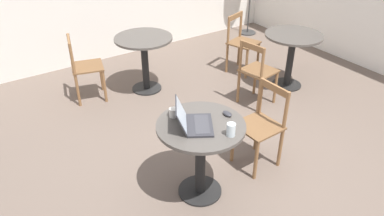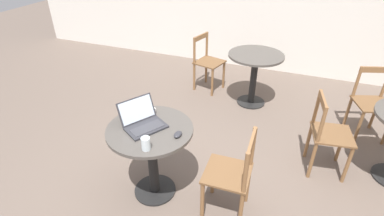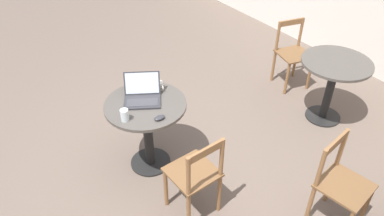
{
  "view_description": "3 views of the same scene",
  "coord_description": "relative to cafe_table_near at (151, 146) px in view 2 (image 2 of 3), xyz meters",
  "views": [
    {
      "loc": [
        -1.93,
        -2.22,
        2.49
      ],
      "look_at": [
        -0.27,
        0.25,
        0.66
      ],
      "focal_mm": 35.0,
      "sensor_mm": 36.0,
      "label": 1
    },
    {
      "loc": [
        0.65,
        -1.96,
        2.25
      ],
      "look_at": [
        -0.24,
        0.36,
        0.72
      ],
      "focal_mm": 28.0,
      "sensor_mm": 36.0,
      "label": 2
    },
    {
      "loc": [
        2.02,
        -1.36,
        2.77
      ],
      "look_at": [
        -0.29,
        0.28,
        0.61
      ],
      "focal_mm": 35.0,
      "sensor_mm": 36.0,
      "label": 3
    }
  ],
  "objects": [
    {
      "name": "chair_mid_back",
      "position": [
        1.97,
        1.78,
        -0.13
      ],
      "size": [
        0.48,
        0.48,
        0.85
      ],
      "color": "brown",
      "rests_on": "ground_plane"
    },
    {
      "name": "chair_mid_left",
      "position": [
        1.5,
        0.93,
        -0.13
      ],
      "size": [
        0.44,
        0.44,
        0.85
      ],
      "color": "brown",
      "rests_on": "ground_plane"
    },
    {
      "name": "mug",
      "position": [
        -0.12,
        0.23,
        0.23
      ],
      "size": [
        0.11,
        0.07,
        0.08
      ],
      "color": "silver",
      "rests_on": "cafe_table_near"
    },
    {
      "name": "laptop",
      "position": [
        -0.07,
        0.01,
        0.23
      ],
      "size": [
        0.43,
        0.44,
        0.22
      ],
      "color": "#2D2D33",
      "rests_on": "cafe_table_near"
    },
    {
      "name": "cafe_table_near",
      "position": [
        0.0,
        0.0,
        0.0
      ],
      "size": [
        0.75,
        0.75,
        0.75
      ],
      "color": "black",
      "rests_on": "ground_plane"
    },
    {
      "name": "mouse",
      "position": [
        0.27,
        -0.01,
        0.21
      ],
      "size": [
        0.06,
        0.1,
        0.03
      ],
      "color": "#2D2D33",
      "rests_on": "cafe_table_near"
    },
    {
      "name": "ground_plane",
      "position": [
        0.44,
        0.13,
        -0.56
      ],
      "size": [
        16.0,
        16.0,
        0.0
      ],
      "primitive_type": "plane",
      "color": "#66564C"
    },
    {
      "name": "cafe_table_far",
      "position": [
        0.53,
        2.05,
        0.0
      ],
      "size": [
        0.75,
        0.75,
        0.75
      ],
      "color": "black",
      "rests_on": "ground_plane"
    },
    {
      "name": "chair_near_right",
      "position": [
        0.74,
        0.03,
        -0.13
      ],
      "size": [
        0.4,
        0.4,
        0.85
      ],
      "color": "brown",
      "rests_on": "ground_plane"
    },
    {
      "name": "drinking_glass",
      "position": [
        0.11,
        -0.26,
        0.24
      ],
      "size": [
        0.07,
        0.07,
        0.11
      ],
      "color": "silver",
      "rests_on": "cafe_table_near"
    },
    {
      "name": "chair_far_left",
      "position": [
        -0.23,
        2.25,
        -0.13
      ],
      "size": [
        0.47,
        0.47,
        0.85
      ],
      "color": "brown",
      "rests_on": "ground_plane"
    }
  ]
}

